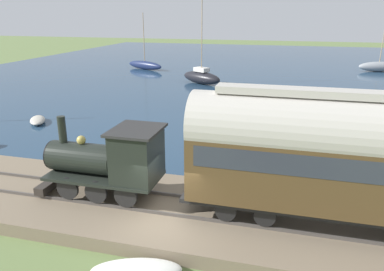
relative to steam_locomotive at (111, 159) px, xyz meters
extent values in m
plane|color=#607542|center=(-1.02, -2.61, -2.23)|extent=(200.00, 200.00, 0.00)
cube|color=navy|center=(43.12, -2.61, -2.22)|extent=(80.00, 80.00, 0.01)
cube|color=#756651|center=(0.00, -2.61, -1.97)|extent=(5.63, 56.00, 0.52)
cube|color=#4C4742|center=(-0.76, -2.61, -1.65)|extent=(0.07, 54.88, 0.12)
cube|color=#4C4742|center=(0.76, -2.61, -1.65)|extent=(0.07, 54.88, 0.12)
cylinder|color=black|center=(-0.76, -0.89, -1.13)|extent=(0.12, 0.92, 0.92)
cylinder|color=black|center=(0.76, -0.89, -1.13)|extent=(0.12, 0.92, 0.92)
cylinder|color=black|center=(-0.76, 0.35, -1.13)|extent=(0.12, 0.92, 0.92)
cylinder|color=black|center=(0.76, 0.35, -1.13)|extent=(0.12, 0.92, 0.92)
cylinder|color=black|center=(-0.76, 1.59, -1.13)|extent=(0.12, 0.92, 0.92)
cylinder|color=black|center=(0.76, 1.59, -1.13)|extent=(0.12, 0.92, 0.92)
cube|color=black|center=(0.00, 0.35, -0.75)|extent=(2.01, 4.51, 0.12)
cylinder|color=black|center=(0.00, 1.25, -0.08)|extent=(1.21, 2.71, 1.21)
cylinder|color=black|center=(0.00, 2.64, -0.08)|extent=(1.15, 0.08, 1.15)
cylinder|color=black|center=(0.00, 2.06, 1.05)|extent=(0.32, 0.32, 1.05)
sphere|color=tan|center=(0.00, 1.25, 0.67)|extent=(0.36, 0.36, 0.36)
cube|color=black|center=(0.00, -1.12, 0.27)|extent=(1.91, 1.58, 1.91)
cube|color=#282828|center=(0.00, -1.12, 1.28)|extent=(2.11, 1.82, 0.10)
cube|color=#2D2823|center=(0.00, 2.85, -1.41)|extent=(1.81, 0.44, 0.32)
cylinder|color=black|center=(-0.76, -6.08, -1.21)|extent=(0.12, 0.76, 0.76)
cylinder|color=black|center=(0.76, -6.08, -1.21)|extent=(0.12, 0.76, 0.76)
cylinder|color=black|center=(-0.76, -4.72, -1.21)|extent=(0.12, 0.76, 0.76)
cylinder|color=black|center=(0.76, -4.72, -1.21)|extent=(0.12, 0.76, 0.76)
cube|color=black|center=(0.00, -8.54, -0.90)|extent=(1.98, 10.91, 0.16)
cube|color=#4C381E|center=(0.00, -8.54, 0.47)|extent=(2.20, 10.47, 2.58)
cube|color=#2D333D|center=(0.00, -8.54, 0.92)|extent=(2.23, 9.82, 0.72)
cylinder|color=#B2ADA3|center=(0.00, -8.54, 1.76)|extent=(2.31, 10.47, 2.31)
cube|color=#B2ADA3|center=(0.00, -8.54, 3.03)|extent=(0.77, 8.73, 0.24)
ellipsoid|color=black|center=(28.49, 3.24, -1.54)|extent=(4.33, 5.56, 1.37)
cylinder|color=#9E8460|center=(28.49, 3.24, 3.30)|extent=(0.10, 0.10, 8.31)
cube|color=silver|center=(28.49, 3.24, -0.63)|extent=(1.71, 1.93, 0.45)
ellipsoid|color=gray|center=(43.52, -17.89, -1.56)|extent=(2.46, 5.53, 1.33)
cylinder|color=#9E8460|center=(43.52, -17.89, 3.08)|extent=(0.10, 0.10, 7.94)
ellipsoid|color=#192347|center=(37.24, 13.57, -1.63)|extent=(3.71, 6.32, 1.18)
cylinder|color=#9E8460|center=(37.24, 13.57, 2.18)|extent=(0.10, 0.10, 6.45)
ellipsoid|color=silver|center=(7.35, -3.38, -2.06)|extent=(1.42, 2.05, 0.32)
ellipsoid|color=#B7B2A3|center=(10.03, 11.05, -2.00)|extent=(2.57, 2.19, 0.43)
ellipsoid|color=silver|center=(-3.60, -2.49, -2.01)|extent=(1.88, 3.00, 0.44)
camera|label=1|loc=(-12.36, -6.59, 5.47)|focal=35.00mm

